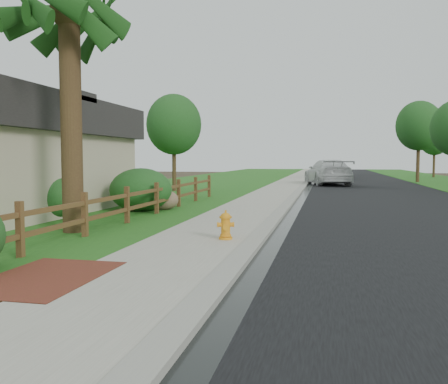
% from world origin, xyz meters
% --- Properties ---
extents(ground, '(120.00, 120.00, 0.00)m').
position_xyz_m(ground, '(0.00, 0.00, 0.00)').
color(ground, '#34281C').
extents(road, '(8.00, 90.00, 0.02)m').
position_xyz_m(road, '(4.60, 35.00, 0.01)').
color(road, black).
rests_on(road, ground).
extents(curb, '(0.40, 90.00, 0.12)m').
position_xyz_m(curb, '(0.40, 35.00, 0.06)').
color(curb, gray).
rests_on(curb, ground).
extents(wet_gutter, '(0.50, 90.00, 0.00)m').
position_xyz_m(wet_gutter, '(0.75, 35.00, 0.02)').
color(wet_gutter, black).
rests_on(wet_gutter, road).
extents(sidewalk, '(2.20, 90.00, 0.10)m').
position_xyz_m(sidewalk, '(-0.90, 35.00, 0.05)').
color(sidewalk, gray).
rests_on(sidewalk, ground).
extents(grass_strip, '(1.60, 90.00, 0.06)m').
position_xyz_m(grass_strip, '(-2.80, 35.00, 0.03)').
color(grass_strip, '#1C5016').
rests_on(grass_strip, ground).
extents(lawn_near, '(9.00, 90.00, 0.04)m').
position_xyz_m(lawn_near, '(-8.00, 35.00, 0.02)').
color(lawn_near, '#1C5016').
rests_on(lawn_near, ground).
extents(verge_far, '(6.00, 90.00, 0.04)m').
position_xyz_m(verge_far, '(11.50, 35.00, 0.02)').
color(verge_far, '#1C5016').
rests_on(verge_far, ground).
extents(brick_patch, '(1.60, 2.40, 0.11)m').
position_xyz_m(brick_patch, '(-2.20, -1.00, 0.06)').
color(brick_patch, brown).
rests_on(brick_patch, ground).
extents(ranch_fence, '(0.12, 16.92, 1.10)m').
position_xyz_m(ranch_fence, '(-3.60, 6.40, 0.62)').
color(ranch_fence, '#472417').
rests_on(ranch_fence, ground).
extents(palm_tree, '(3.60, 3.60, 6.60)m').
position_xyz_m(palm_tree, '(-4.30, 3.50, 5.52)').
color(palm_tree, '#392217').
rests_on(palm_tree, ground).
extents(fire_hydrant, '(0.43, 0.34, 0.64)m').
position_xyz_m(fire_hydrant, '(-0.24, 2.89, 0.40)').
color(fire_hydrant, orange).
rests_on(fire_hydrant, sidewalk).
extents(white_suv, '(3.85, 6.57, 1.79)m').
position_xyz_m(white_suv, '(2.00, 27.80, 0.91)').
color(white_suv, silver).
rests_on(white_suv, road).
extents(dark_car_mid, '(3.26, 4.53, 1.43)m').
position_xyz_m(dark_car_mid, '(2.79, 38.79, 0.74)').
color(dark_car_mid, black).
rests_on(dark_car_mid, road).
extents(dark_car_far, '(3.03, 4.39, 1.37)m').
position_xyz_m(dark_car_far, '(2.50, 43.11, 0.71)').
color(dark_car_far, black).
rests_on(dark_car_far, road).
extents(boulder, '(1.42, 1.27, 0.77)m').
position_xyz_m(boulder, '(-3.90, 9.04, 0.39)').
color(boulder, brown).
rests_on(boulder, ground).
extents(shrub_b, '(2.31, 2.31, 1.55)m').
position_xyz_m(shrub_b, '(-4.55, 8.56, 0.78)').
color(shrub_b, '#1E4217').
rests_on(shrub_b, ground).
extents(shrub_c, '(2.32, 2.32, 1.39)m').
position_xyz_m(shrub_c, '(-6.50, 5.83, 0.70)').
color(shrub_c, '#1E4217').
rests_on(shrub_c, ground).
extents(shrub_d, '(1.95, 1.95, 1.32)m').
position_xyz_m(shrub_d, '(-6.50, 10.34, 0.66)').
color(shrub_d, '#1E4217').
rests_on(shrub_d, ground).
extents(tree_near_left, '(3.15, 3.15, 5.57)m').
position_xyz_m(tree_near_left, '(-6.66, 18.73, 3.83)').
color(tree_near_left, '#392217').
rests_on(tree_near_left, ground).
extents(tree_mid_right, '(3.56, 3.56, 6.46)m').
position_xyz_m(tree_mid_right, '(9.00, 32.82, 4.49)').
color(tree_mid_right, '#392217').
rests_on(tree_mid_right, ground).
extents(tree_far_right, '(3.02, 3.02, 5.57)m').
position_xyz_m(tree_far_right, '(12.45, 43.79, 3.89)').
color(tree_far_right, '#392217').
rests_on(tree_far_right, ground).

